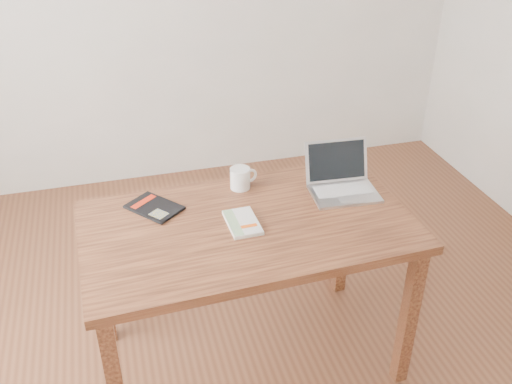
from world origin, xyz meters
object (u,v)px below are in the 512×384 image
object	(u,v)px
white_guidebook	(242,223)
laptop	(341,181)
black_guidebook	(154,207)
coffee_mug	(241,178)
desk	(248,241)

from	to	relation	value
white_guidebook	laptop	distance (m)	0.50
black_guidebook	coffee_mug	world-z (taller)	coffee_mug
desk	laptop	world-z (taller)	laptop
desk	black_guidebook	world-z (taller)	black_guidebook
white_guidebook	black_guidebook	xyz separation A→B (m)	(-0.32, 0.21, -0.00)
black_guidebook	laptop	distance (m)	0.81
desk	coffee_mug	bearing A→B (deg)	79.17
desk	coffee_mug	size ratio (longest dim) A/B	10.65
black_guidebook	laptop	world-z (taller)	laptop
coffee_mug	laptop	bearing A→B (deg)	-31.08
white_guidebook	black_guidebook	distance (m)	0.38
white_guidebook	coffee_mug	world-z (taller)	coffee_mug
laptop	black_guidebook	bearing A→B (deg)	179.27
laptop	coffee_mug	world-z (taller)	laptop
white_guidebook	laptop	size ratio (longest dim) A/B	0.66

